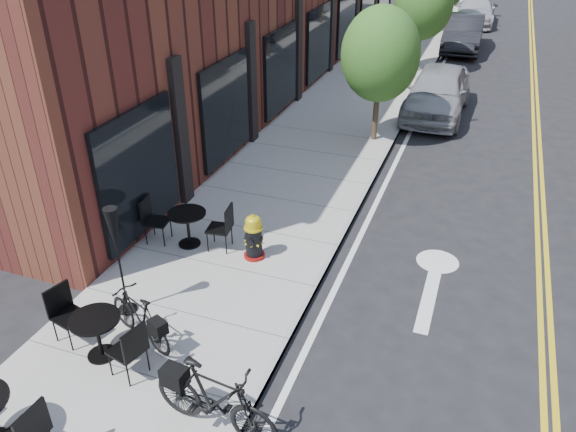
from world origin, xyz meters
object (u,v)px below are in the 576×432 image
at_px(bicycle_left, 139,318).
at_px(parked_car_b, 463,33).
at_px(patio_umbrella, 115,239).
at_px(parked_car_a, 438,91).
at_px(bicycle_right, 215,400).
at_px(parked_car_c, 476,11).
at_px(fire_hydrant, 254,237).
at_px(bistro_set_b, 97,331).
at_px(bistro_set_c, 188,224).

distance_m(bicycle_left, parked_car_b, 22.66).
distance_m(patio_umbrella, parked_car_a, 12.94).
relative_size(bicycle_right, parked_car_c, 0.38).
relative_size(fire_hydrant, bistro_set_b, 0.52).
xyz_separation_m(bistro_set_b, patio_umbrella, (-0.26, 1.09, 0.97)).
bearing_deg(patio_umbrella, bicycle_left, -40.09).
xyz_separation_m(bistro_set_c, parked_car_a, (3.73, 10.11, 0.19)).
bearing_deg(parked_car_a, bistro_set_c, -109.48).
distance_m(bicycle_right, patio_umbrella, 3.26).
relative_size(bicycle_right, patio_umbrella, 0.94).
relative_size(patio_umbrella, parked_car_c, 0.41).
distance_m(bistro_set_b, parked_car_b, 23.24).
bearing_deg(bistro_set_c, patio_umbrella, -97.68).
height_order(bistro_set_b, parked_car_c, parked_car_c).
relative_size(fire_hydrant, bicycle_left, 0.63).
distance_m(fire_hydrant, parked_car_c, 26.25).
xyz_separation_m(bicycle_right, parked_car_b, (1.10, 23.64, 0.09)).
height_order(fire_hydrant, bistro_set_c, bistro_set_c).
bearing_deg(parked_car_c, bistro_set_b, -98.52).
height_order(fire_hydrant, bistro_set_b, bistro_set_b).
xyz_separation_m(patio_umbrella, parked_car_b, (3.71, 21.89, -0.80)).
bearing_deg(parked_car_a, fire_hydrant, -102.00).
distance_m(fire_hydrant, bistro_set_b, 3.59).
bearing_deg(bicycle_right, patio_umbrella, 62.83).
distance_m(bistro_set_b, parked_car_a, 13.90).
height_order(bicycle_left, parked_car_a, parked_car_a).
xyz_separation_m(bicycle_left, bicycle_right, (1.94, -1.18, 0.11)).
xyz_separation_m(fire_hydrant, bicycle_right, (1.18, -4.05, 0.11)).
bearing_deg(bicycle_left, parked_car_c, -163.76).
height_order(parked_car_b, parked_car_c, parked_car_b).
distance_m(bistro_set_b, parked_car_c, 29.74).
distance_m(bistro_set_b, patio_umbrella, 1.49).
bearing_deg(bistro_set_b, bicycle_left, 66.37).
xyz_separation_m(bicycle_left, bistro_set_c, (-0.69, 2.82, 0.03)).
bearing_deg(parked_car_c, patio_umbrella, -99.30).
relative_size(bistro_set_b, parked_car_b, 0.39).
bearing_deg(bicycle_left, bicycle_right, 81.09).
bearing_deg(bistro_set_c, bicycle_left, -84.42).
height_order(bicycle_right, bistro_set_b, bicycle_right).
bearing_deg(bicycle_right, bistro_set_c, 39.86).
relative_size(bicycle_right, parked_car_b, 0.40).
xyz_separation_m(bicycle_right, bistro_set_c, (-2.63, 4.01, -0.08)).
bearing_deg(parked_car_c, bistro_set_c, -99.99).
xyz_separation_m(bistro_set_b, parked_car_b, (3.45, 22.99, 0.18)).
bearing_deg(bistro_set_c, bistro_set_b, -93.38).
bearing_deg(bicycle_right, parked_car_b, 3.93).
distance_m(bicycle_left, parked_car_a, 13.29).
bearing_deg(fire_hydrant, bicycle_right, -79.19).
height_order(bistro_set_c, parked_car_a, parked_car_a).
bearing_deg(bistro_set_b, bicycle_right, -1.26).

